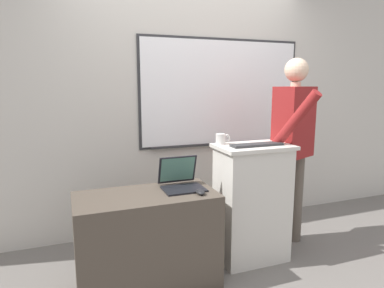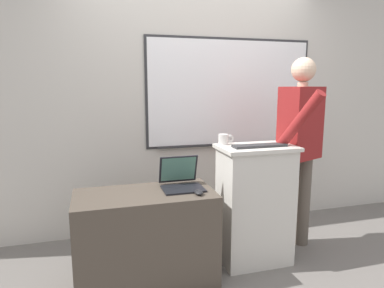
% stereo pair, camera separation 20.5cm
% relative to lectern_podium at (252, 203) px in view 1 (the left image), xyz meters
% --- Properties ---
extents(back_wall, '(6.40, 0.17, 2.61)m').
position_rel_lectern_podium_xyz_m(back_wall, '(-0.26, 0.93, 0.80)').
color(back_wall, beige).
rests_on(back_wall, ground_plane).
extents(lectern_podium, '(0.63, 0.41, 1.01)m').
position_rel_lectern_podium_xyz_m(lectern_podium, '(0.00, 0.00, 0.00)').
color(lectern_podium, beige).
rests_on(lectern_podium, ground_plane).
extents(side_desk, '(1.03, 0.52, 0.72)m').
position_rel_lectern_podium_xyz_m(side_desk, '(-0.94, -0.07, -0.15)').
color(side_desk, '#4C4238').
rests_on(side_desk, ground_plane).
extents(person_presenter, '(0.57, 0.67, 1.74)m').
position_rel_lectern_podium_xyz_m(person_presenter, '(0.48, 0.11, 0.50)').
color(person_presenter, brown).
rests_on(person_presenter, ground_plane).
extents(laptop, '(0.31, 0.31, 0.24)m').
position_rel_lectern_podium_xyz_m(laptop, '(-0.64, 0.01, 0.28)').
color(laptop, black).
rests_on(laptop, side_desk).
extents(wireless_keyboard, '(0.45, 0.11, 0.02)m').
position_rel_lectern_podium_xyz_m(wireless_keyboard, '(0.00, -0.05, 0.51)').
color(wireless_keyboard, '#2D2D30').
rests_on(wireless_keyboard, lectern_podium).
extents(computer_mouse_by_laptop, '(0.06, 0.10, 0.03)m').
position_rel_lectern_podium_xyz_m(computer_mouse_by_laptop, '(-0.57, -0.22, 0.23)').
color(computer_mouse_by_laptop, black).
rests_on(computer_mouse_by_laptop, side_desk).
extents(coffee_mug, '(0.13, 0.08, 0.09)m').
position_rel_lectern_podium_xyz_m(coffee_mug, '(-0.24, 0.13, 0.55)').
color(coffee_mug, silver).
rests_on(coffee_mug, lectern_podium).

